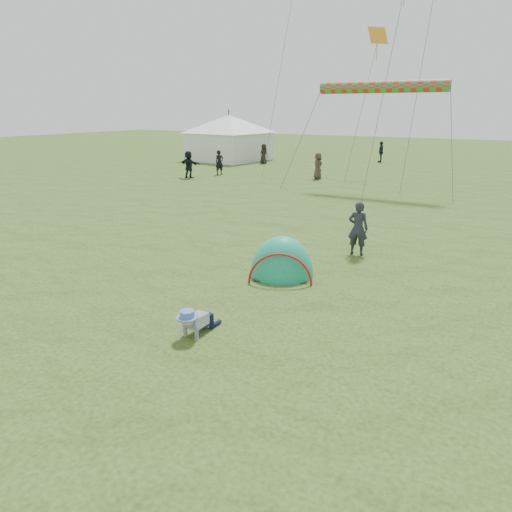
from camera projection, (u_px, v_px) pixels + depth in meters
The scene contains 13 objects.
ground at pixel (255, 331), 9.55m from camera, with size 140.00×140.00×0.00m, color #1D4114.
crawling_toddler at pixel (195, 320), 9.33m from camera, with size 0.58×0.83×0.64m, color black, non-canonical shape.
popup_tent at pixel (282, 276), 12.73m from camera, with size 1.76×1.45×2.28m, color #117C3C.
standing_adult at pixel (358, 228), 14.33m from camera, with size 0.62×0.41×1.71m, color #252530.
event_marquee at pixel (229, 136), 40.46m from camera, with size 6.11×6.11×4.20m, color white, non-canonical shape.
crowd_person_2 at pixel (381, 152), 39.38m from camera, with size 1.03×0.43×1.76m, color #1D232B.
crowd_person_4 at pixel (318, 166), 29.92m from camera, with size 0.83×0.54×1.70m, color #3E3429.
crowd_person_8 at pixel (260, 149), 42.56m from camera, with size 0.95×0.40×1.63m, color black.
crowd_person_10 at pixel (264, 154), 38.35m from camera, with size 0.80×0.52×1.64m, color black.
crowd_person_11 at pixel (189, 164), 30.34m from camera, with size 1.65×0.53×1.78m, color black.
crowd_person_12 at pixel (219, 162), 31.89m from camera, with size 0.61×0.40×1.68m, color black.
rainbow_tube_kite at pixel (382, 87), 24.15m from camera, with size 0.64×0.64×6.81m, color red.
diamond_kite_2 at pixel (378, 35), 30.09m from camera, with size 1.28×1.28×0.00m, color orange.
Camera 1 is at (4.30, -7.44, 4.45)m, focal length 32.00 mm.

